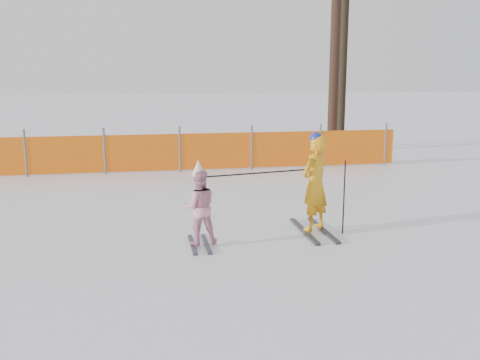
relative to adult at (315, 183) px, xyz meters
The scene contains 6 objects.
ground 1.74m from the adult, 151.32° to the right, with size 120.00×120.00×0.00m, color white.
adult is the anchor object (origin of this frame).
child 2.06m from the adult, 169.23° to the right, with size 0.61×0.97×1.38m.
ski_poles 0.45m from the adult, 154.33° to the right, with size 2.35×0.36×1.26m.
safety_fence 7.12m from the adult, 121.81° to the left, with size 16.26×0.06×1.25m.
tree_trunks 10.23m from the adult, 67.82° to the left, with size 0.91×1.08×7.13m.
Camera 1 is at (-1.50, -7.74, 2.70)m, focal length 40.00 mm.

